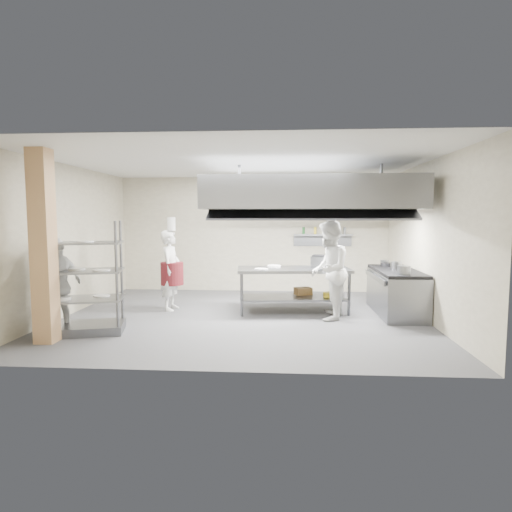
# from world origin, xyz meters

# --- Properties ---
(floor) EXTENTS (7.00, 7.00, 0.00)m
(floor) POSITION_xyz_m (0.00, 0.00, 0.00)
(floor) COLOR #353537
(floor) RESTS_ON ground
(ceiling) EXTENTS (7.00, 7.00, 0.00)m
(ceiling) POSITION_xyz_m (0.00, 0.00, 3.00)
(ceiling) COLOR silver
(ceiling) RESTS_ON wall_back
(wall_back) EXTENTS (7.00, 0.00, 7.00)m
(wall_back) POSITION_xyz_m (0.00, 3.00, 1.50)
(wall_back) COLOR #9E957D
(wall_back) RESTS_ON ground
(wall_left) EXTENTS (0.00, 6.00, 6.00)m
(wall_left) POSITION_xyz_m (-3.50, 0.00, 1.50)
(wall_left) COLOR #9E957D
(wall_left) RESTS_ON ground
(wall_right) EXTENTS (0.00, 6.00, 6.00)m
(wall_right) POSITION_xyz_m (3.50, 0.00, 1.50)
(wall_right) COLOR #9E957D
(wall_right) RESTS_ON ground
(column) EXTENTS (0.30, 0.30, 3.00)m
(column) POSITION_xyz_m (-2.90, -1.90, 1.50)
(column) COLOR tan
(column) RESTS_ON floor
(exhaust_hood) EXTENTS (4.00, 2.50, 0.60)m
(exhaust_hood) POSITION_xyz_m (1.30, 0.40, 2.40)
(exhaust_hood) COLOR gray
(exhaust_hood) RESTS_ON ceiling
(hood_strip_a) EXTENTS (1.60, 0.12, 0.04)m
(hood_strip_a) POSITION_xyz_m (0.40, 0.40, 2.08)
(hood_strip_a) COLOR white
(hood_strip_a) RESTS_ON exhaust_hood
(hood_strip_b) EXTENTS (1.60, 0.12, 0.04)m
(hood_strip_b) POSITION_xyz_m (2.20, 0.40, 2.08)
(hood_strip_b) COLOR white
(hood_strip_b) RESTS_ON exhaust_hood
(wall_shelf) EXTENTS (1.50, 0.28, 0.04)m
(wall_shelf) POSITION_xyz_m (1.80, 2.84, 1.50)
(wall_shelf) COLOR gray
(wall_shelf) RESTS_ON wall_back
(island) EXTENTS (2.38, 1.18, 0.91)m
(island) POSITION_xyz_m (1.00, 0.55, 0.46)
(island) COLOR gray
(island) RESTS_ON floor
(island_worktop) EXTENTS (2.38, 1.18, 0.06)m
(island_worktop) POSITION_xyz_m (1.00, 0.55, 0.88)
(island_worktop) COLOR gray
(island_worktop) RESTS_ON island
(island_undershelf) EXTENTS (2.19, 1.06, 0.04)m
(island_undershelf) POSITION_xyz_m (1.00, 0.55, 0.30)
(island_undershelf) COLOR slate
(island_undershelf) RESTS_ON island
(pass_rack) EXTENTS (1.41, 1.03, 1.90)m
(pass_rack) POSITION_xyz_m (-2.57, -1.32, 0.95)
(pass_rack) COLOR slate
(pass_rack) RESTS_ON floor
(cooking_range) EXTENTS (0.80, 2.00, 0.84)m
(cooking_range) POSITION_xyz_m (3.08, 0.50, 0.42)
(cooking_range) COLOR slate
(cooking_range) RESTS_ON floor
(range_top) EXTENTS (0.78, 1.96, 0.06)m
(range_top) POSITION_xyz_m (3.08, 0.50, 0.87)
(range_top) COLOR black
(range_top) RESTS_ON cooking_range
(chef_head) EXTENTS (0.44, 0.64, 1.69)m
(chef_head) POSITION_xyz_m (-1.56, 0.53, 0.84)
(chef_head) COLOR silver
(chef_head) RESTS_ON floor
(chef_line) EXTENTS (0.89, 1.05, 1.89)m
(chef_line) POSITION_xyz_m (1.66, -0.07, 0.95)
(chef_line) COLOR silver
(chef_line) RESTS_ON floor
(chef_plating) EXTENTS (0.66, 1.03, 1.63)m
(chef_plating) POSITION_xyz_m (-3.00, -1.33, 0.81)
(chef_plating) COLOR silver
(chef_plating) RESTS_ON floor
(griddle) EXTENTS (0.51, 0.43, 0.22)m
(griddle) POSITION_xyz_m (1.62, 0.84, 1.02)
(griddle) COLOR slate
(griddle) RESTS_ON island_worktop
(wicker_basket) EXTENTS (0.40, 0.35, 0.15)m
(wicker_basket) POSITION_xyz_m (1.21, 0.76, 0.39)
(wicker_basket) COLOR olive
(wicker_basket) RESTS_ON island_undershelf
(stockpot) EXTENTS (0.22, 0.22, 0.16)m
(stockpot) POSITION_xyz_m (3.08, 0.56, 0.98)
(stockpot) COLOR gray
(stockpot) RESTS_ON range_top
(plate_stack) EXTENTS (0.28, 0.28, 0.05)m
(plate_stack) POSITION_xyz_m (-2.57, -1.32, 0.61)
(plate_stack) COLOR white
(plate_stack) RESTS_ON pass_rack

